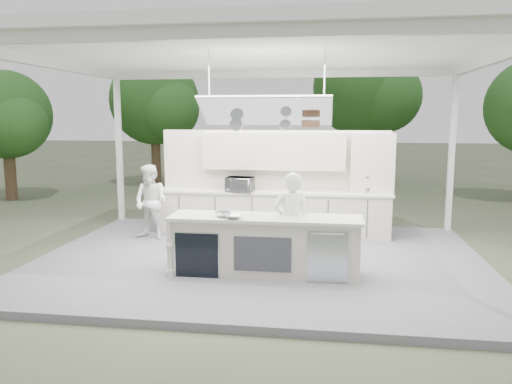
% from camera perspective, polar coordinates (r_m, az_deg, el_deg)
% --- Properties ---
extents(ground, '(90.00, 90.00, 0.00)m').
position_cam_1_polar(ground, '(9.19, 0.52, -8.23)').
color(ground, '#4B5339').
rests_on(ground, ground).
extents(stage_deck, '(8.00, 6.00, 0.12)m').
position_cam_1_polar(stage_deck, '(9.17, 0.52, -7.87)').
color(stage_deck, slate).
rests_on(stage_deck, ground).
extents(tent, '(8.20, 6.20, 3.86)m').
position_cam_1_polar(tent, '(8.85, 0.56, 15.42)').
color(tent, white).
rests_on(tent, ground).
extents(demo_island, '(3.10, 0.79, 0.95)m').
position_cam_1_polar(demo_island, '(8.13, 0.90, -6.09)').
color(demo_island, beige).
rests_on(demo_island, stage_deck).
extents(back_counter, '(5.08, 0.72, 0.95)m').
position_cam_1_polar(back_counter, '(10.88, 1.88, -2.34)').
color(back_counter, beige).
rests_on(back_counter, stage_deck).
extents(back_wall_unit, '(5.05, 0.48, 2.25)m').
position_cam_1_polar(back_wall_unit, '(10.91, 4.36, 2.86)').
color(back_wall_unit, beige).
rests_on(back_wall_unit, stage_deck).
extents(tree_cluster, '(19.55, 9.40, 5.85)m').
position_cam_1_polar(tree_cluster, '(18.55, 4.19, 10.50)').
color(tree_cluster, brown).
rests_on(tree_cluster, ground).
extents(head_chef, '(0.69, 0.54, 1.65)m').
position_cam_1_polar(head_chef, '(8.22, 4.05, -3.45)').
color(head_chef, white).
rests_on(head_chef, stage_deck).
extents(sous_chef, '(0.89, 0.77, 1.56)m').
position_cam_1_polar(sous_chef, '(10.62, -11.91, -1.12)').
color(sous_chef, white).
rests_on(sous_chef, stage_deck).
extents(toaster_oven, '(0.61, 0.45, 0.31)m').
position_cam_1_polar(toaster_oven, '(10.68, -1.87, 0.88)').
color(toaster_oven, '#B7BABE').
rests_on(toaster_oven, back_counter).
extents(bowl_large, '(0.29, 0.29, 0.07)m').
position_cam_1_polar(bowl_large, '(7.86, -2.58, -2.83)').
color(bowl_large, '#AFB2B6').
rests_on(bowl_large, demo_island).
extents(bowl_small, '(0.27, 0.27, 0.08)m').
position_cam_1_polar(bowl_small, '(8.02, -3.80, -2.57)').
color(bowl_small, silver).
rests_on(bowl_small, demo_island).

